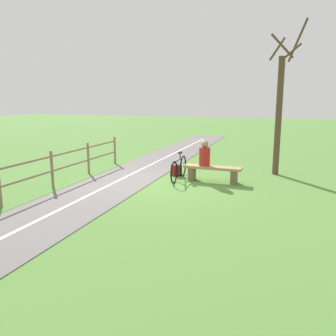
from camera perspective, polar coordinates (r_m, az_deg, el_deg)
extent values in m
plane|color=#548438|center=(10.67, -1.15, -2.31)|extent=(80.00, 80.00, 0.00)
cube|color=#66605E|center=(7.92, -19.86, -7.78)|extent=(3.98, 36.06, 0.02)
cube|color=silver|center=(7.92, -19.87, -7.71)|extent=(1.73, 31.96, 0.00)
cube|color=#A88456|center=(10.69, 7.37, 0.07)|extent=(1.77, 0.41, 0.08)
cube|color=brown|center=(10.60, 10.80, -1.47)|extent=(0.16, 0.36, 0.41)
cube|color=brown|center=(10.91, 3.97, -0.94)|extent=(0.16, 0.36, 0.41)
cylinder|color=#B2231E|center=(10.70, 6.03, 1.87)|extent=(0.34, 0.34, 0.57)
sphere|color=#9E755B|center=(10.64, 6.07, 3.92)|extent=(0.23, 0.23, 0.23)
torus|color=black|center=(10.41, 1.00, -0.72)|extent=(0.09, 0.69, 0.68)
torus|color=black|center=(11.44, 2.50, 0.35)|extent=(0.09, 0.69, 0.68)
cylinder|color=black|center=(10.87, 1.80, 1.33)|extent=(0.10, 0.92, 0.04)
cylinder|color=black|center=(10.74, 1.56, 0.43)|extent=(0.08, 0.67, 0.32)
cylinder|color=black|center=(11.01, 2.02, 1.98)|extent=(0.03, 0.03, 0.20)
cube|color=black|center=(10.99, 2.03, 2.54)|extent=(0.09, 0.21, 0.05)
cube|color=maroon|center=(11.51, 1.39, -0.37)|extent=(0.35, 0.37, 0.37)
cube|color=maroon|center=(11.42, 1.75, -0.75)|extent=(0.16, 0.19, 0.17)
cylinder|color=#847051|center=(13.81, -8.74, 2.90)|extent=(0.08, 0.08, 1.06)
cylinder|color=#847051|center=(12.10, -12.97, 1.58)|extent=(0.08, 0.08, 1.06)
cylinder|color=#847051|center=(10.48, -18.54, -0.18)|extent=(0.08, 0.08, 1.06)
cylinder|color=#847051|center=(9.66, -22.17, 0.88)|extent=(0.54, 9.90, 0.06)
cylinder|color=#847051|center=(9.74, -21.98, -1.57)|extent=(0.54, 9.90, 0.06)
cylinder|color=brown|center=(12.10, 17.72, 7.99)|extent=(0.21, 0.21, 3.85)
cylinder|color=brown|center=(12.39, 17.55, 18.19)|extent=(0.48, 0.45, 0.75)
cylinder|color=brown|center=(12.47, 19.52, 17.45)|extent=(0.68, 0.55, 0.52)
cylinder|color=brown|center=(11.86, 18.28, 18.55)|extent=(0.72, 0.07, 0.78)
cylinder|color=brown|center=(12.45, 20.56, 19.00)|extent=(0.59, 0.94, 1.20)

